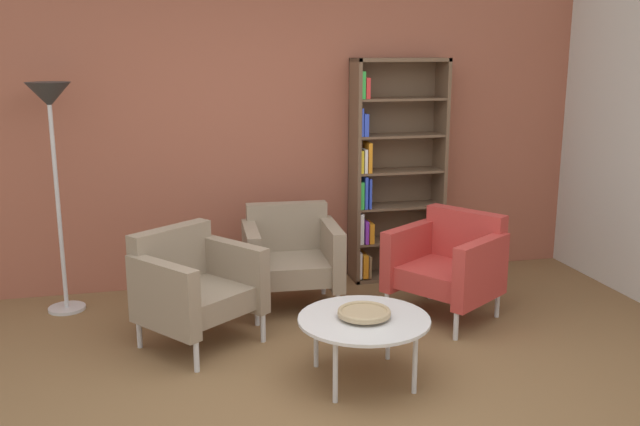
% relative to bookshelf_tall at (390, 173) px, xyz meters
% --- Properties ---
extents(ground_plane, '(8.32, 8.32, 0.00)m').
position_rel_bookshelf_tall_xyz_m(ground_plane, '(-1.07, -2.25, -0.93)').
color(ground_plane, brown).
extents(brick_back_panel, '(6.40, 0.12, 2.90)m').
position_rel_bookshelf_tall_xyz_m(brick_back_panel, '(-1.07, 0.21, 0.52)').
color(brick_back_panel, '#9E5642').
rests_on(brick_back_panel, ground_plane).
extents(bookshelf_tall, '(0.80, 0.30, 1.90)m').
position_rel_bookshelf_tall_xyz_m(bookshelf_tall, '(0.00, 0.00, 0.00)').
color(bookshelf_tall, brown).
rests_on(bookshelf_tall, ground_plane).
extents(coffee_table_low, '(0.80, 0.80, 0.40)m').
position_rel_bookshelf_tall_xyz_m(coffee_table_low, '(-0.80, -1.88, -0.56)').
color(coffee_table_low, silver).
rests_on(coffee_table_low, ground_plane).
extents(decorative_bowl, '(0.32, 0.32, 0.05)m').
position_rel_bookshelf_tall_xyz_m(decorative_bowl, '(-0.80, -1.88, -0.49)').
color(decorative_bowl, tan).
rests_on(decorative_bowl, coffee_table_low).
extents(armchair_near_window, '(0.95, 0.94, 0.78)m').
position_rel_bookshelf_tall_xyz_m(armchair_near_window, '(-1.76, -1.07, -0.51)').
color(armchair_near_window, gray).
rests_on(armchair_near_window, ground_plane).
extents(armchair_spare_guest, '(0.93, 0.94, 0.78)m').
position_rel_bookshelf_tall_xyz_m(armchair_spare_guest, '(0.12, -1.01, -0.51)').
color(armchair_spare_guest, '#B73833').
rests_on(armchair_spare_guest, ground_plane).
extents(armchair_corner_red, '(0.75, 0.70, 0.78)m').
position_rel_bookshelf_tall_xyz_m(armchair_corner_red, '(-0.98, -0.53, -0.51)').
color(armchair_corner_red, gray).
rests_on(armchair_corner_red, ground_plane).
extents(floor_lamp_torchiere, '(0.32, 0.32, 1.74)m').
position_rel_bookshelf_tall_xyz_m(floor_lamp_torchiere, '(-2.70, -0.21, 0.52)').
color(floor_lamp_torchiere, silver).
rests_on(floor_lamp_torchiere, ground_plane).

